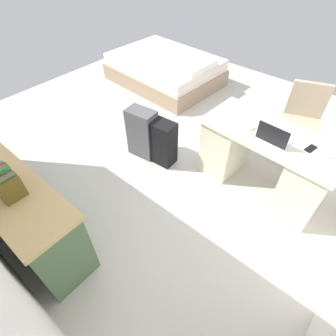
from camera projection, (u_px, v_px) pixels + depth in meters
The scene contains 12 objects.
ground_plane at pixel (166, 143), 3.78m from camera, with size 5.88×5.88×0.00m, color beige.
desk at pixel (264, 160), 2.95m from camera, with size 1.47×0.74×0.76m.
office_chair at pixel (299, 126), 3.35m from camera, with size 0.59×0.59×0.94m.
credenza at pixel (15, 205), 2.50m from camera, with size 1.80×0.48×0.79m.
bed at pixel (165, 70), 4.91m from camera, with size 1.98×1.51×0.58m.
suitcase_black at pixel (161, 142), 3.32m from camera, with size 0.36×0.22×0.59m, color black.
suitcase_spare_grey at pixel (142, 133), 3.39m from camera, with size 0.36×0.22×0.66m, color #4C4C51.
laptop at pixel (274, 137), 2.57m from camera, with size 0.32×0.24×0.21m.
computer_mouse at pixel (252, 127), 2.75m from camera, with size 0.06×0.10×0.03m, color white.
cell_phone_near_laptop at pixel (311, 149), 2.52m from camera, with size 0.07×0.14×0.01m, color black.
desk_lamp at pixel (336, 135), 2.26m from camera, with size 0.16×0.11×0.34m.
book_row at pixel (5, 183), 2.03m from camera, with size 0.27×0.17×0.24m.
Camera 1 is at (-1.92, 2.22, 2.41)m, focal length 28.37 mm.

